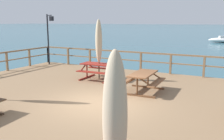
% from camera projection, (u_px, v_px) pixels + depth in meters
% --- Properties ---
extents(ground_plane, '(600.00, 600.00, 0.00)m').
position_uv_depth(ground_plane, '(100.00, 127.00, 8.85)').
color(ground_plane, '#2D5B6B').
extents(wooden_deck, '(15.44, 12.21, 0.87)m').
position_uv_depth(wooden_deck, '(100.00, 115.00, 8.77)').
color(wooden_deck, '#846647').
rests_on(wooden_deck, ground).
extents(railing_waterside_far, '(15.24, 0.10, 1.09)m').
position_uv_depth(railing_waterside_far, '(155.00, 59.00, 13.72)').
color(railing_waterside_far, brown).
rests_on(railing_waterside_far, wooden_deck).
extents(picnic_table_mid_centre, '(1.67, 1.45, 0.78)m').
position_uv_depth(picnic_table_mid_centre, '(98.00, 68.00, 12.18)').
color(picnic_table_mid_centre, maroon).
rests_on(picnic_table_mid_centre, wooden_deck).
extents(picnic_table_mid_left, '(1.48, 1.77, 0.78)m').
position_uv_depth(picnic_table_mid_left, '(143.00, 78.00, 9.99)').
color(picnic_table_mid_left, brown).
rests_on(picnic_table_mid_left, wooden_deck).
extents(patio_umbrella_tall_front, '(0.32, 0.32, 2.44)m').
position_uv_depth(patio_umbrella_tall_front, '(115.00, 119.00, 3.19)').
color(patio_umbrella_tall_front, '#4C3828').
rests_on(patio_umbrella_tall_front, wooden_deck).
extents(patio_umbrella_tall_mid_right, '(0.32, 0.32, 2.87)m').
position_uv_depth(patio_umbrella_tall_mid_right, '(99.00, 41.00, 11.98)').
color(patio_umbrella_tall_mid_right, '#4C3828').
rests_on(patio_umbrella_tall_mid_right, wooden_deck).
extents(lamp_post_hooked, '(0.66, 0.33, 3.20)m').
position_uv_depth(lamp_post_hooked, '(49.00, 32.00, 16.06)').
color(lamp_post_hooked, black).
rests_on(lamp_post_hooked, wooden_deck).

